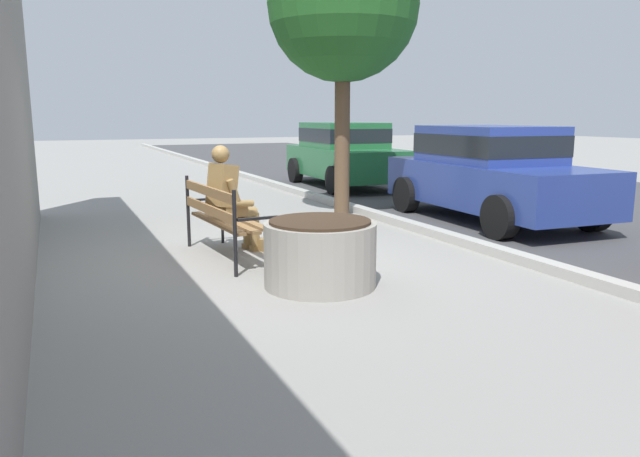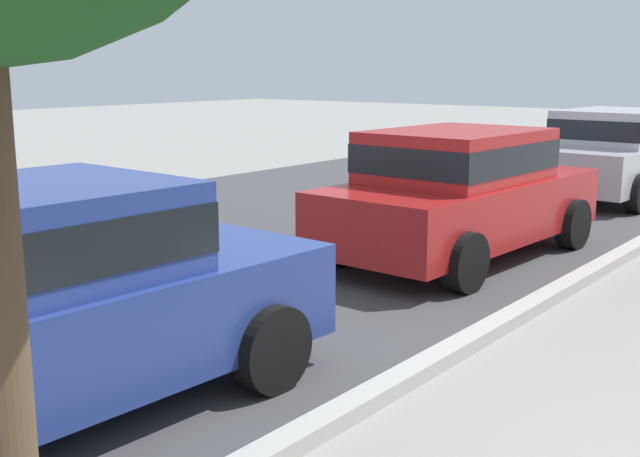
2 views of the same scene
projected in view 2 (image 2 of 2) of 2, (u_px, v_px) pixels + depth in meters
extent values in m
cube|color=#B2AFA8|center=(310.00, 431.00, 4.94)|extent=(60.00, 0.20, 0.12)
cube|color=navy|center=(33.00, 330.00, 5.14)|extent=(4.17, 1.89, 0.70)
cube|color=navy|center=(3.00, 236.00, 4.90)|extent=(2.20, 1.66, 0.60)
cube|color=black|center=(3.00, 236.00, 4.90)|extent=(2.21, 1.68, 0.33)
cylinder|color=black|center=(127.00, 303.00, 6.73)|extent=(0.65, 0.25, 0.64)
cylinder|color=black|center=(271.00, 348.00, 5.64)|extent=(0.65, 0.25, 0.64)
cube|color=#B21E1E|center=(461.00, 208.00, 9.61)|extent=(4.17, 1.89, 0.70)
cube|color=#B21E1E|center=(457.00, 155.00, 9.36)|extent=(2.20, 1.66, 0.60)
cube|color=black|center=(457.00, 155.00, 9.36)|extent=(2.21, 1.68, 0.33)
cylinder|color=black|center=(457.00, 209.00, 11.20)|extent=(0.65, 0.25, 0.64)
cylinder|color=black|center=(573.00, 224.00, 10.11)|extent=(0.65, 0.25, 0.64)
cylinder|color=black|center=(337.00, 239.00, 9.22)|extent=(0.65, 0.25, 0.64)
cylinder|color=black|center=(465.00, 262.00, 8.13)|extent=(0.65, 0.25, 0.64)
cube|color=#B7B7BC|center=(617.00, 164.00, 14.02)|extent=(4.17, 1.89, 0.70)
cube|color=#B7B7BC|center=(616.00, 127.00, 13.78)|extent=(2.20, 1.66, 0.60)
cube|color=black|center=(616.00, 127.00, 13.78)|extent=(2.21, 1.68, 0.33)
cylinder|color=black|center=(598.00, 169.00, 15.61)|extent=(0.65, 0.25, 0.64)
cylinder|color=black|center=(537.00, 183.00, 13.63)|extent=(0.65, 0.25, 0.64)
cylinder|color=black|center=(637.00, 194.00, 12.54)|extent=(0.65, 0.25, 0.64)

